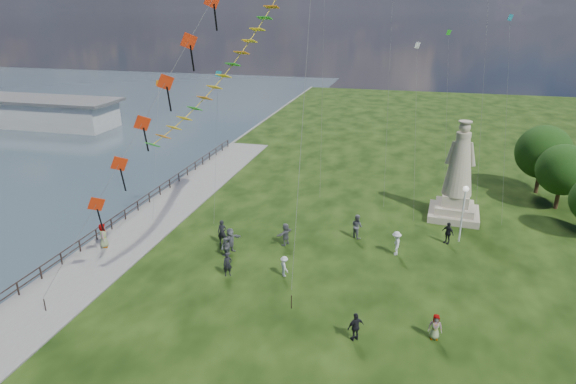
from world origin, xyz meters
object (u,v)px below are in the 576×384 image
(person_0, at_px, (228,264))
(person_10, at_px, (103,237))
(person_4, at_px, (435,327))
(person_8, at_px, (396,243))
(statue, at_px, (458,182))
(pier_pavilion, at_px, (29,111))
(lamppost, at_px, (464,202))
(person_3, at_px, (356,327))
(person_1, at_px, (226,248))
(person_2, at_px, (284,266))
(person_5, at_px, (231,240))
(person_6, at_px, (222,232))
(person_11, at_px, (286,234))
(person_9, at_px, (448,233))
(person_7, at_px, (357,226))

(person_0, distance_m, person_10, 10.53)
(person_4, relative_size, person_8, 0.83)
(statue, bearing_deg, person_10, -149.43)
(pier_pavilion, xyz_separation_m, person_4, (60.72, -39.79, -1.09))
(lamppost, bearing_deg, person_3, -114.47)
(person_1, relative_size, person_2, 1.07)
(statue, height_order, person_2, statue)
(person_3, height_order, person_8, person_8)
(pier_pavilion, xyz_separation_m, person_5, (46.44, -33.19, -0.87))
(pier_pavilion, bearing_deg, person_6, -35.27)
(person_3, bearing_deg, lamppost, -154.13)
(person_11, bearing_deg, person_1, -24.54)
(person_4, distance_m, person_9, 12.23)
(person_1, distance_m, person_3, 12.34)
(person_8, relative_size, person_10, 0.96)
(person_3, relative_size, person_11, 0.96)
(person_2, xyz_separation_m, person_9, (10.84, 7.81, 0.14))
(statue, relative_size, person_8, 4.63)
(statue, height_order, person_4, statue)
(person_0, xyz_separation_m, person_3, (9.13, -4.64, 0.01))
(person_10, height_order, person_11, person_10)
(person_1, relative_size, person_8, 0.85)
(lamppost, bearing_deg, person_5, -159.63)
(person_1, relative_size, person_3, 0.91)
(pier_pavilion, distance_m, statue, 66.59)
(person_3, bearing_deg, person_7, -123.10)
(statue, relative_size, person_7, 4.36)
(pier_pavilion, bearing_deg, lamppost, -23.30)
(person_0, distance_m, person_3, 10.24)
(person_2, xyz_separation_m, person_7, (3.99, 7.08, 0.24))
(pier_pavilion, height_order, person_8, pier_pavilion)
(person_5, bearing_deg, statue, -34.94)
(statue, xyz_separation_m, person_8, (-4.53, -8.22, -2.27))
(statue, bearing_deg, person_7, -137.02)
(person_5, bearing_deg, person_1, -163.48)
(statue, distance_m, person_10, 28.78)
(person_2, bearing_deg, person_8, -94.50)
(person_1, xyz_separation_m, person_3, (10.18, -6.96, 0.07))
(person_0, height_order, person_5, person_5)
(person_0, bearing_deg, person_10, 135.55)
(person_8, height_order, person_9, person_8)
(person_2, distance_m, person_8, 8.66)
(person_7, xyz_separation_m, person_8, (3.11, -2.13, -0.06))
(person_3, relative_size, person_4, 1.12)
(pier_pavilion, relative_size, person_8, 16.51)
(lamppost, relative_size, person_7, 2.36)
(pier_pavilion, distance_m, person_9, 67.84)
(person_3, xyz_separation_m, person_8, (1.66, 10.50, 0.06))
(pier_pavilion, xyz_separation_m, person_1, (46.38, -34.02, -1.07))
(person_6, bearing_deg, statue, 23.14)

